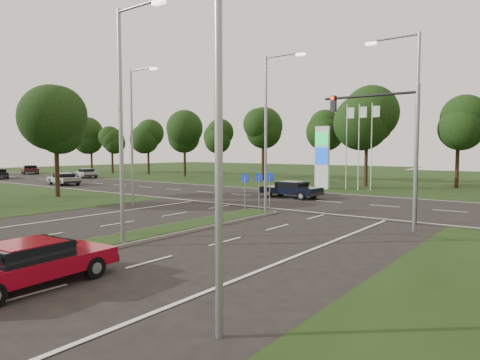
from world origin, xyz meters
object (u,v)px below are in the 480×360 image
Objects in this scene: navy_sedan at (291,189)px; far_car_d at (30,169)px; far_car_a at (64,179)px; far_car_b at (86,173)px; red_sedan at (29,263)px.

far_car_d is at bearing 87.16° from navy_sedan.
navy_sedan is 1.01× the size of far_car_a.
far_car_b is (-34.26, 4.50, -0.03)m from navy_sedan.
far_car_b is (-8.70, 8.41, -0.02)m from far_car_a.
far_car_b is at bearing 84.88° from navy_sedan.
far_car_a reaches higher than red_sedan.
far_car_b is (-39.58, 27.69, 0.00)m from red_sedan.
navy_sedan is 0.92× the size of far_car_d.
far_car_a is at bearing -115.24° from far_car_b.
far_car_a is 12.10m from far_car_b.
navy_sedan reaches higher than far_car_b.
navy_sedan is at bearing -72.20° from far_car_a.
red_sedan is 61.26m from far_car_d.
far_car_d is at bearing 149.10° from red_sedan.
navy_sedan is 49.53m from far_car_d.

